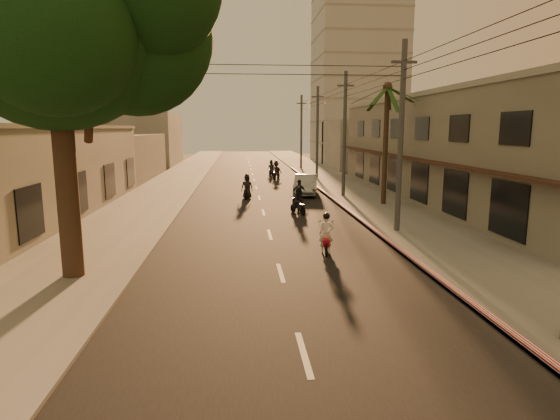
# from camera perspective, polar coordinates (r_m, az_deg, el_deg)

# --- Properties ---
(ground) EXTENTS (160.00, 160.00, 0.00)m
(ground) POSITION_cam_1_polar(r_m,az_deg,el_deg) (14.62, 0.77, -10.08)
(ground) COLOR #383023
(ground) RESTS_ON ground
(road) EXTENTS (10.00, 140.00, 0.02)m
(road) POSITION_cam_1_polar(r_m,az_deg,el_deg) (34.07, -2.55, 1.48)
(road) COLOR black
(road) RESTS_ON ground
(sidewalk_right) EXTENTS (5.00, 140.00, 0.12)m
(sidewalk_right) POSITION_cam_1_polar(r_m,az_deg,el_deg) (35.17, 9.76, 1.70)
(sidewalk_right) COLOR slate
(sidewalk_right) RESTS_ON ground
(sidewalk_left) EXTENTS (5.00, 140.00, 0.12)m
(sidewalk_left) POSITION_cam_1_polar(r_m,az_deg,el_deg) (34.58, -15.07, 1.36)
(sidewalk_left) COLOR slate
(sidewalk_left) RESTS_ON ground
(curb_stripe) EXTENTS (0.20, 60.00, 0.20)m
(curb_stripe) POSITION_cam_1_polar(r_m,az_deg,el_deg) (29.80, 7.70, 0.36)
(curb_stripe) COLOR #AE1216
(curb_stripe) RESTS_ON ground
(shophouse_row) EXTENTS (8.80, 34.20, 7.30)m
(shophouse_row) POSITION_cam_1_polar(r_m,az_deg,el_deg) (35.21, 21.07, 7.06)
(shophouse_row) COLOR gray
(shophouse_row) RESTS_ON ground
(left_building) EXTENTS (8.20, 24.20, 5.20)m
(left_building) POSITION_cam_1_polar(r_m,az_deg,el_deg) (30.51, -29.39, 4.13)
(left_building) COLOR #A8A397
(left_building) RESTS_ON ground
(distant_tower) EXTENTS (12.10, 12.10, 28.00)m
(distant_tower) POSITION_cam_1_polar(r_m,az_deg,el_deg) (72.37, 9.44, 16.93)
(distant_tower) COLOR #B7B5B2
(distant_tower) RESTS_ON ground
(broadleaf_tree) EXTENTS (9.60, 8.70, 12.10)m
(broadleaf_tree) POSITION_cam_1_polar(r_m,az_deg,el_deg) (17.02, -24.42, 20.86)
(broadleaf_tree) COLOR black
(broadleaf_tree) RESTS_ON ground
(palm_tree) EXTENTS (5.00, 5.00, 8.20)m
(palm_tree) POSITION_cam_1_polar(r_m,az_deg,el_deg) (31.19, 12.96, 13.62)
(palm_tree) COLOR black
(palm_tree) RESTS_ON ground
(utility_poles) EXTENTS (1.20, 48.26, 9.00)m
(utility_poles) POSITION_cam_1_polar(r_m,az_deg,el_deg) (34.55, 7.94, 12.37)
(utility_poles) COLOR #38383A
(utility_poles) RESTS_ON ground
(filler_right) EXTENTS (8.00, 14.00, 6.00)m
(filler_right) POSITION_cam_1_polar(r_m,az_deg,el_deg) (60.68, 9.87, 7.88)
(filler_right) COLOR #A8A397
(filler_right) RESTS_ON ground
(filler_left_near) EXTENTS (8.00, 14.00, 4.40)m
(filler_left_near) POSITION_cam_1_polar(r_m,az_deg,el_deg) (49.40, -19.82, 6.09)
(filler_left_near) COLOR #A8A397
(filler_left_near) RESTS_ON ground
(filler_left_far) EXTENTS (8.00, 14.00, 7.00)m
(filler_left_far) POSITION_cam_1_polar(r_m,az_deg,el_deg) (66.89, -15.95, 8.26)
(filler_left_far) COLOR #A8A397
(filler_left_far) RESTS_ON ground
(scooter_red) EXTENTS (0.75, 1.70, 1.67)m
(scooter_red) POSITION_cam_1_polar(r_m,az_deg,el_deg) (19.02, 5.64, -3.08)
(scooter_red) COLOR black
(scooter_red) RESTS_ON ground
(scooter_mid_a) EXTENTS (1.17, 1.58, 1.64)m
(scooter_mid_a) POSITION_cam_1_polar(r_m,az_deg,el_deg) (27.54, 2.27, 1.03)
(scooter_mid_a) COLOR black
(scooter_mid_a) RESTS_ON ground
(scooter_mid_b) EXTENTS (0.93, 1.63, 1.60)m
(scooter_mid_b) POSITION_cam_1_polar(r_m,az_deg,el_deg) (31.83, 2.34, 2.18)
(scooter_mid_b) COLOR black
(scooter_mid_b) RESTS_ON ground
(scooter_far_a) EXTENTS (1.01, 1.83, 1.81)m
(scooter_far_a) POSITION_cam_1_polar(r_m,az_deg,el_deg) (33.69, -4.04, 2.76)
(scooter_far_a) COLOR black
(scooter_far_a) RESTS_ON ground
(scooter_far_b) EXTENTS (1.60, 1.81, 1.88)m
(scooter_far_b) POSITION_cam_1_polar(r_m,az_deg,el_deg) (46.46, -0.46, 4.81)
(scooter_far_b) COLOR black
(scooter_far_b) RESTS_ON ground
(parked_car) EXTENTS (3.32, 5.25, 1.54)m
(parked_car) POSITION_cam_1_polar(r_m,az_deg,el_deg) (35.61, 3.13, 3.08)
(parked_car) COLOR #A0A4A8
(parked_car) RESTS_ON ground
(scooter_far_c) EXTENTS (1.02, 1.66, 1.67)m
(scooter_far_c) POSITION_cam_1_polar(r_m,az_deg,el_deg) (50.64, -1.07, 5.11)
(scooter_far_c) COLOR black
(scooter_far_c) RESTS_ON ground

